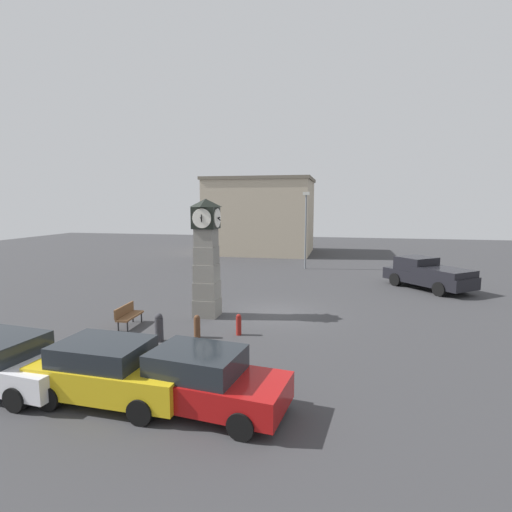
{
  "coord_description": "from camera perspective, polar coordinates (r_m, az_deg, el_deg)",
  "views": [
    {
      "loc": [
        3.07,
        -18.1,
        5.15
      ],
      "look_at": [
        -1.14,
        1.55,
        2.48
      ],
      "focal_mm": 28.0,
      "sensor_mm": 36.0,
      "label": 1
    }
  ],
  "objects": [
    {
      "name": "pickup_truck",
      "position": [
        26.14,
        23.35,
        -2.34
      ],
      "size": [
        4.98,
        5.42,
        1.85
      ],
      "color": "black",
      "rests_on": "ground_plane"
    },
    {
      "name": "bollard_near_tower",
      "position": [
        15.88,
        -2.49,
        -9.73
      ],
      "size": [
        0.21,
        0.21,
        0.84
      ],
      "color": "maroon",
      "rests_on": "ground_plane"
    },
    {
      "name": "car_near_tower",
      "position": [
        11.5,
        -19.93,
        -15.12
      ],
      "size": [
        4.22,
        2.16,
        1.56
      ],
      "color": "gold",
      "rests_on": "ground_plane"
    },
    {
      "name": "bollard_mid_row",
      "position": [
        15.74,
        -8.42,
        -9.88
      ],
      "size": [
        0.25,
        0.25,
        0.89
      ],
      "color": "brown",
      "rests_on": "ground_plane"
    },
    {
      "name": "warehouse_blue_far",
      "position": [
        41.53,
        0.7,
        5.77
      ],
      "size": [
        10.63,
        8.47,
        7.67
      ],
      "color": "#B7A88E",
      "rests_on": "ground_plane"
    },
    {
      "name": "ground_plane",
      "position": [
        19.07,
        2.41,
        -8.1
      ],
      "size": [
        86.84,
        86.84,
        0.0
      ],
      "primitive_type": "plane",
      "color": "#38383A"
    },
    {
      "name": "bollard_far_row",
      "position": [
        15.58,
        -13.69,
        -9.84
      ],
      "size": [
        0.31,
        0.31,
        1.07
      ],
      "color": "#333338",
      "rests_on": "ground_plane"
    },
    {
      "name": "street_lamp_near_road",
      "position": [
        31.35,
        7.12,
        4.48
      ],
      "size": [
        0.5,
        0.24,
        6.0
      ],
      "color": "slate",
      "rests_on": "ground_plane"
    },
    {
      "name": "bench",
      "position": [
        17.71,
        -17.82,
        -7.93
      ],
      "size": [
        0.61,
        1.62,
        0.9
      ],
      "color": "brown",
      "rests_on": "ground_plane"
    },
    {
      "name": "car_navy_sedan",
      "position": [
        13.53,
        -32.44,
        -12.57
      ],
      "size": [
        4.61,
        2.38,
        1.48
      ],
      "color": "silver",
      "rests_on": "ground_plane"
    },
    {
      "name": "car_by_building",
      "position": [
        10.44,
        -7.32,
        -17.23
      ],
      "size": [
        4.14,
        2.32,
        1.54
      ],
      "color": "#A51111",
      "rests_on": "ground_plane"
    },
    {
      "name": "clock_tower",
      "position": [
        18.15,
        -7.09,
        -0.35
      ],
      "size": [
        1.35,
        1.39,
        5.34
      ],
      "color": "gray",
      "rests_on": "ground_plane"
    }
  ]
}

